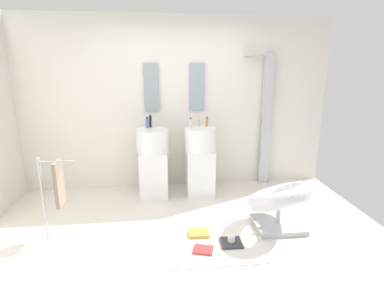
{
  "coord_description": "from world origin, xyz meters",
  "views": [
    {
      "loc": [
        -0.25,
        -2.99,
        1.89
      ],
      "look_at": [
        0.15,
        0.55,
        0.95
      ],
      "focal_mm": 28.22,
      "sensor_mm": 36.0,
      "label": 1
    }
  ],
  "objects_px": {
    "magazine_ochre": "(199,233)",
    "soap_bottle_black": "(150,121)",
    "shower_column": "(265,118)",
    "magazine_red": "(203,250)",
    "pedestal_sink_right": "(200,160)",
    "towel_rack": "(56,186)",
    "soap_bottle_blue": "(147,123)",
    "soap_bottle_clear": "(191,123)",
    "coffee_mug": "(231,239)",
    "lounge_chair": "(279,200)",
    "pedestal_sink_left": "(153,162)",
    "magazine_charcoal": "(231,243)",
    "soap_bottle_amber": "(207,122)"
  },
  "relations": [
    {
      "from": "pedestal_sink_right",
      "to": "soap_bottle_black",
      "type": "xyz_separation_m",
      "value": [
        -0.71,
        0.16,
        0.56
      ]
    },
    {
      "from": "shower_column",
      "to": "magazine_ochre",
      "type": "xyz_separation_m",
      "value": [
        -1.25,
        -1.48,
        -1.05
      ]
    },
    {
      "from": "towel_rack",
      "to": "soap_bottle_amber",
      "type": "distance_m",
      "value": 2.19
    },
    {
      "from": "pedestal_sink_right",
      "to": "lounge_chair",
      "type": "distance_m",
      "value": 1.34
    },
    {
      "from": "pedestal_sink_right",
      "to": "magazine_charcoal",
      "type": "bearing_deg",
      "value": -83.64
    },
    {
      "from": "shower_column",
      "to": "soap_bottle_blue",
      "type": "height_order",
      "value": "shower_column"
    },
    {
      "from": "pedestal_sink_right",
      "to": "soap_bottle_blue",
      "type": "bearing_deg",
      "value": 170.55
    },
    {
      "from": "magazine_charcoal",
      "to": "soap_bottle_amber",
      "type": "xyz_separation_m",
      "value": [
        -0.04,
        1.49,
        1.05
      ]
    },
    {
      "from": "lounge_chair",
      "to": "soap_bottle_clear",
      "type": "bearing_deg",
      "value": 129.52
    },
    {
      "from": "soap_bottle_black",
      "to": "soap_bottle_amber",
      "type": "bearing_deg",
      "value": -2.6
    },
    {
      "from": "towel_rack",
      "to": "soap_bottle_blue",
      "type": "height_order",
      "value": "soap_bottle_blue"
    },
    {
      "from": "pedestal_sink_right",
      "to": "magazine_ochre",
      "type": "distance_m",
      "value": 1.26
    },
    {
      "from": "magazine_charcoal",
      "to": "shower_column",
      "type": "bearing_deg",
      "value": 63.09
    },
    {
      "from": "magazine_ochre",
      "to": "soap_bottle_black",
      "type": "relative_size",
      "value": 1.24
    },
    {
      "from": "shower_column",
      "to": "lounge_chair",
      "type": "xyz_separation_m",
      "value": [
        -0.28,
        -1.4,
        -0.73
      ]
    },
    {
      "from": "lounge_chair",
      "to": "soap_bottle_amber",
      "type": "bearing_deg",
      "value": 120.02
    },
    {
      "from": "shower_column",
      "to": "towel_rack",
      "type": "distance_m",
      "value": 3.13
    },
    {
      "from": "coffee_mug",
      "to": "pedestal_sink_left",
      "type": "bearing_deg",
      "value": 121.86
    },
    {
      "from": "towel_rack",
      "to": "soap_bottle_clear",
      "type": "bearing_deg",
      "value": 34.7
    },
    {
      "from": "pedestal_sink_right",
      "to": "soap_bottle_clear",
      "type": "height_order",
      "value": "soap_bottle_clear"
    },
    {
      "from": "shower_column",
      "to": "soap_bottle_amber",
      "type": "bearing_deg",
      "value": -167.57
    },
    {
      "from": "shower_column",
      "to": "coffee_mug",
      "type": "xyz_separation_m",
      "value": [
        -0.92,
        -1.69,
        -1.02
      ]
    },
    {
      "from": "pedestal_sink_right",
      "to": "magazine_ochre",
      "type": "height_order",
      "value": "pedestal_sink_right"
    },
    {
      "from": "magazine_charcoal",
      "to": "soap_bottle_amber",
      "type": "height_order",
      "value": "soap_bottle_amber"
    },
    {
      "from": "coffee_mug",
      "to": "shower_column",
      "type": "bearing_deg",
      "value": 61.47
    },
    {
      "from": "coffee_mug",
      "to": "soap_bottle_amber",
      "type": "relative_size",
      "value": 0.66
    },
    {
      "from": "shower_column",
      "to": "magazine_red",
      "type": "relative_size",
      "value": 10.18
    },
    {
      "from": "soap_bottle_black",
      "to": "towel_rack",
      "type": "bearing_deg",
      "value": -130.07
    },
    {
      "from": "magazine_red",
      "to": "coffee_mug",
      "type": "relative_size",
      "value": 2.09
    },
    {
      "from": "pedestal_sink_left",
      "to": "magazine_charcoal",
      "type": "relative_size",
      "value": 4.87
    },
    {
      "from": "pedestal_sink_left",
      "to": "soap_bottle_black",
      "type": "distance_m",
      "value": 0.58
    },
    {
      "from": "pedestal_sink_left",
      "to": "magazine_charcoal",
      "type": "distance_m",
      "value": 1.68
    },
    {
      "from": "lounge_chair",
      "to": "magazine_red",
      "type": "bearing_deg",
      "value": -157.59
    },
    {
      "from": "towel_rack",
      "to": "soap_bottle_amber",
      "type": "xyz_separation_m",
      "value": [
        1.82,
        1.15,
        0.45
      ]
    },
    {
      "from": "shower_column",
      "to": "soap_bottle_blue",
      "type": "distance_m",
      "value": 1.85
    },
    {
      "from": "magazine_red",
      "to": "soap_bottle_blue",
      "type": "relative_size",
      "value": 1.27
    },
    {
      "from": "soap_bottle_black",
      "to": "pedestal_sink_right",
      "type": "bearing_deg",
      "value": -12.4
    },
    {
      "from": "magazine_charcoal",
      "to": "magazine_red",
      "type": "bearing_deg",
      "value": -162.0
    },
    {
      "from": "pedestal_sink_right",
      "to": "soap_bottle_amber",
      "type": "relative_size",
      "value": 7.62
    },
    {
      "from": "pedestal_sink_left",
      "to": "magazine_red",
      "type": "distance_m",
      "value": 1.63
    },
    {
      "from": "magazine_red",
      "to": "soap_bottle_black",
      "type": "bearing_deg",
      "value": 125.11
    },
    {
      "from": "shower_column",
      "to": "magazine_red",
      "type": "xyz_separation_m",
      "value": [
        -1.24,
        -1.79,
        -1.06
      ]
    },
    {
      "from": "lounge_chair",
      "to": "soap_bottle_black",
      "type": "relative_size",
      "value": 5.9
    },
    {
      "from": "magazine_charcoal",
      "to": "soap_bottle_amber",
      "type": "bearing_deg",
      "value": 93.19
    },
    {
      "from": "pedestal_sink_right",
      "to": "magazine_ochre",
      "type": "relative_size",
      "value": 4.82
    },
    {
      "from": "coffee_mug",
      "to": "soap_bottle_amber",
      "type": "height_order",
      "value": "soap_bottle_amber"
    },
    {
      "from": "soap_bottle_blue",
      "to": "soap_bottle_clear",
      "type": "relative_size",
      "value": 1.08
    },
    {
      "from": "soap_bottle_blue",
      "to": "soap_bottle_black",
      "type": "relative_size",
      "value": 0.85
    },
    {
      "from": "coffee_mug",
      "to": "soap_bottle_clear",
      "type": "relative_size",
      "value": 0.66
    },
    {
      "from": "pedestal_sink_right",
      "to": "coffee_mug",
      "type": "height_order",
      "value": "pedestal_sink_right"
    }
  ]
}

